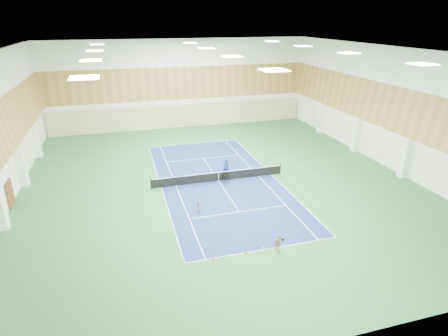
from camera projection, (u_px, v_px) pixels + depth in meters
The scene contains 21 objects.
ground at pixel (219, 181), 35.96m from camera, with size 40.00×40.00×0.00m, color #285E35.
room_shell at pixel (218, 120), 33.70m from camera, with size 36.00×40.00×12.00m, color white, non-canonical shape.
wood_cladding at pixel (218, 98), 32.95m from camera, with size 36.00×40.00×8.00m, color #A77F3E, non-canonical shape.
ceiling_light_grid at pixel (218, 52), 31.47m from camera, with size 21.40×25.40×0.06m, color white, non-canonical shape.
court_surface at pixel (219, 181), 35.95m from camera, with size 10.97×23.77×0.01m, color navy.
tennis_balls_scatter at pixel (219, 181), 35.94m from camera, with size 10.57×22.77×0.07m, color #CFF429, non-canonical shape.
tennis_net at pixel (219, 176), 35.75m from camera, with size 12.80×0.10×1.10m, color black, non-canonical shape.
back_curtain at pixel (182, 116), 52.94m from camera, with size 35.40×0.16×3.20m, color #C6B793.
door_left_b at pixel (10, 193), 30.96m from camera, with size 0.08×1.80×2.20m, color #593319.
coach at pixel (226, 167), 37.09m from camera, with size 0.63×0.41×1.72m, color navy.
child_court at pixel (199, 208), 29.79m from camera, with size 0.51×0.40×1.05m, color gray.
child_apron at pixel (278, 244), 24.90m from camera, with size 0.76×0.32×1.30m, color tan.
ball_cart at pixel (225, 178), 35.38m from camera, with size 0.53×0.53×0.92m, color black, non-canonical shape.
cone_svc_a at pixel (195, 213), 29.83m from camera, with size 0.20×0.20×0.22m, color orange.
cone_svc_b at pixel (220, 213), 29.90m from camera, with size 0.22×0.22×0.25m, color #FF5E0D.
cone_svc_c at pixel (251, 209), 30.42m from camera, with size 0.21×0.21×0.23m, color #FB520D.
cone_svc_d at pixel (282, 207), 30.77m from camera, with size 0.18×0.18×0.19m, color #FF420D.
cone_base_a at pixel (214, 258), 24.27m from camera, with size 0.22×0.22×0.24m, color #FF620D.
cone_base_b at pixel (246, 253), 24.85m from camera, with size 0.21×0.21×0.23m, color #E4570C.
cone_base_c at pixel (276, 247), 25.44m from camera, with size 0.19×0.19×0.21m, color #FF5F0D.
cone_base_d at pixel (325, 239), 26.43m from camera, with size 0.19×0.19×0.21m, color #FF570D.
Camera 1 is at (-8.57, -31.71, 14.68)m, focal length 30.00 mm.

